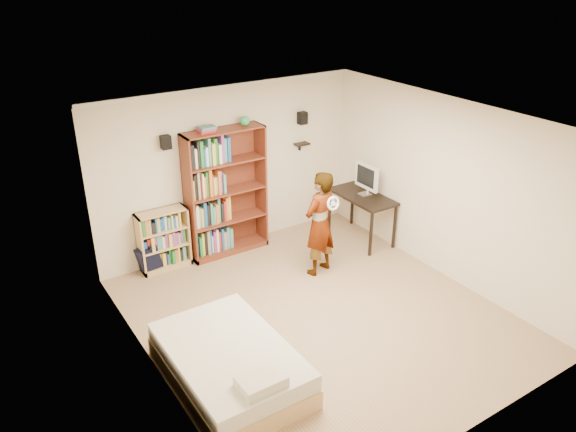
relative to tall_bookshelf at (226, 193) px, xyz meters
The scene contains 14 objects.
ground 2.54m from the tall_bookshelf, 85.81° to the right, with size 4.50×5.00×0.01m, color tan.
room_shell 2.43m from the tall_bookshelf, 85.81° to the right, with size 4.52×5.02×2.71m.
crown_molding 2.83m from the tall_bookshelf, 85.81° to the right, with size 4.50×5.00×0.06m.
speaker_left 1.31m from the tall_bookshelf, behind, with size 0.14×0.12×0.20m, color black.
speaker_right 1.80m from the tall_bookshelf, ahead, with size 0.14×0.12×0.20m, color black.
wall_shelf 1.61m from the tall_bookshelf, ahead, with size 0.25×0.16×0.03m, color black.
tall_bookshelf is the anchor object (origin of this frame).
low_bookshelf 1.22m from the tall_bookshelf, behind, with size 0.78×0.29×0.97m, color tan, non-canonical shape.
computer_desk 2.35m from the tall_bookshelf, 22.13° to the right, with size 0.60×1.19×0.81m, color black, non-canonical shape.
imac 2.32m from the tall_bookshelf, 21.49° to the right, with size 0.10×0.52×0.52m, color silver, non-canonical shape.
daybed 3.22m from the tall_bookshelf, 117.30° to the right, with size 1.25×1.92×0.57m, color silver, non-canonical shape.
person 1.62m from the tall_bookshelf, 57.79° to the right, with size 0.60×0.39×1.64m, color black.
wii_wheel 1.88m from the tall_bookshelf, 62.80° to the right, with size 0.21×0.21×0.04m, color silver.
navy_bag 1.57m from the tall_bookshelf, behind, with size 0.35×0.23×0.47m, color black, non-canonical shape.
Camera 1 is at (-3.82, -5.10, 4.48)m, focal length 35.00 mm.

